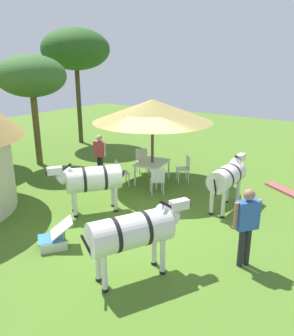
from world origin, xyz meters
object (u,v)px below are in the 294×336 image
object	(u,v)px
patio_dining_table	(152,164)
zebra_toward_hut	(133,231)
acacia_tree_right_background	(76,50)
striped_lounge_chair	(55,236)
patio_chair_west_end	(157,179)
guest_beside_umbrella	(100,152)
patio_chair_near_lawn	(142,159)
zebra_by_umbrella	(92,179)
shade_umbrella	(153,111)
acacia_tree_left_background	(31,77)
standing_watcher	(247,221)
patio_chair_east_end	(120,171)
patio_chair_near_hut	(185,167)
zebra_nearest_camera	(228,177)

from	to	relation	value
patio_dining_table	zebra_toward_hut	bearing A→B (deg)	-149.34
acacia_tree_right_background	striped_lounge_chair	bearing A→B (deg)	-137.30
patio_chair_west_end	guest_beside_umbrella	size ratio (longest dim) A/B	0.56
patio_dining_table	patio_chair_near_lawn	world-z (taller)	patio_chair_near_lawn
zebra_by_umbrella	acacia_tree_right_background	world-z (taller)	acacia_tree_right_background
shade_umbrella	patio_dining_table	world-z (taller)	shade_umbrella
striped_lounge_chair	acacia_tree_left_background	bearing A→B (deg)	1.37
standing_watcher	zebra_by_umbrella	distance (m)	4.48
shade_umbrella	striped_lounge_chair	distance (m)	5.48
zebra_toward_hut	acacia_tree_left_background	world-z (taller)	acacia_tree_left_background
shade_umbrella	zebra_toward_hut	distance (m)	5.77
patio_chair_west_end	acacia_tree_right_background	world-z (taller)	acacia_tree_right_background
acacia_tree_left_background	zebra_by_umbrella	bearing A→B (deg)	-112.27
patio_chair_east_end	zebra_by_umbrella	xyz separation A→B (m)	(-2.08, -0.72, 0.46)
acacia_tree_left_background	patio_chair_near_hut	bearing A→B (deg)	-73.84
zebra_by_umbrella	patio_chair_west_end	bearing A→B (deg)	-73.31
zebra_by_umbrella	patio_chair_east_end	bearing A→B (deg)	-34.31
patio_dining_table	standing_watcher	distance (m)	5.50
guest_beside_umbrella	zebra_by_umbrella	distance (m)	3.04
zebra_nearest_camera	acacia_tree_left_background	size ratio (longest dim) A/B	0.48
shade_umbrella	patio_chair_near_lawn	distance (m)	2.35
patio_dining_table	acacia_tree_left_background	bearing A→B (deg)	100.58
patio_chair_near_hut	patio_chair_west_end	bearing A→B (deg)	135.65
patio_dining_table	zebra_nearest_camera	size ratio (longest dim) A/B	0.69
patio_dining_table	acacia_tree_right_background	world-z (taller)	acacia_tree_right_background
patio_chair_near_lawn	patio_chair_east_end	distance (m)	1.67
acacia_tree_left_background	striped_lounge_chair	bearing A→B (deg)	-124.90
zebra_nearest_camera	zebra_by_umbrella	bearing A→B (deg)	-141.25
patio_chair_near_hut	acacia_tree_right_background	size ratio (longest dim) A/B	0.16
striped_lounge_chair	patio_chair_east_end	bearing A→B (deg)	-35.03
patio_chair_east_end	zebra_toward_hut	bearing A→B (deg)	-10.83
standing_watcher	zebra_nearest_camera	bearing A→B (deg)	67.44
patio_chair_near_lawn	zebra_toward_hut	size ratio (longest dim) A/B	0.43
patio_chair_west_end	patio_chair_east_end	bearing A→B (deg)	140.50
acacia_tree_right_background	patio_chair_west_end	bearing A→B (deg)	-116.82
patio_chair_west_end	zebra_by_umbrella	xyz separation A→B (m)	(-2.16, 0.78, 0.46)
shade_umbrella	patio_chair_east_end	xyz separation A→B (m)	(-0.95, 0.70, -2.03)
patio_chair_near_hut	zebra_by_umbrella	distance (m)	3.94
striped_lounge_chair	zebra_nearest_camera	world-z (taller)	zebra_nearest_camera
shade_umbrella	acacia_tree_left_background	xyz separation A→B (m)	(-0.95, 5.07, 0.99)
zebra_by_umbrella	zebra_nearest_camera	bearing A→B (deg)	-105.36
patio_chair_near_lawn	zebra_by_umbrella	xyz separation A→B (m)	(-3.73, -0.97, 0.46)
shade_umbrella	acacia_tree_right_background	size ratio (longest dim) A/B	0.72
patio_chair_west_end	striped_lounge_chair	size ratio (longest dim) A/B	0.94
shade_umbrella	zebra_nearest_camera	xyz separation A→B (m)	(-0.65, -3.06, -1.56)
patio_chair_west_end	zebra_by_umbrella	size ratio (longest dim) A/B	0.48
patio_dining_table	zebra_by_umbrella	bearing A→B (deg)	-179.61
patio_chair_near_lawn	zebra_toward_hut	world-z (taller)	zebra_toward_hut
guest_beside_umbrella	zebra_nearest_camera	size ratio (longest dim) A/B	0.76
zebra_nearest_camera	patio_chair_near_hut	bearing A→B (deg)	147.25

